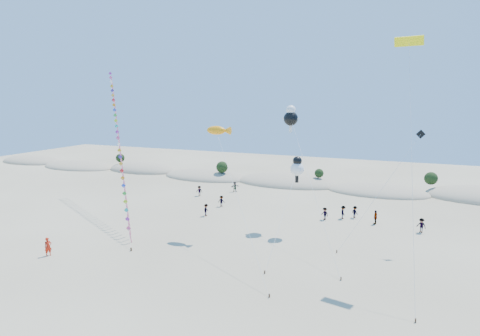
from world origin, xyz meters
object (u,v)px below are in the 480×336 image
object	(u,v)px
fish_kite	(219,131)
parafoil_kite	(409,45)
kite_train	(118,137)
flyer_foreground	(48,247)

from	to	relation	value
fish_kite	parafoil_kite	world-z (taller)	parafoil_kite
kite_train	flyer_foreground	distance (m)	18.88
fish_kite	parafoil_kite	xyz separation A→B (m)	(19.04, -2.42, 7.99)
parafoil_kite	flyer_foreground	distance (m)	38.27
parafoil_kite	flyer_foreground	size ratio (longest dim) A/B	11.06
kite_train	fish_kite	distance (m)	16.81
kite_train	flyer_foreground	world-z (taller)	kite_train
parafoil_kite	flyer_foreground	xyz separation A→B (m)	(-31.61, -10.50, -18.83)
parafoil_kite	kite_train	bearing A→B (deg)	171.29
fish_kite	parafoil_kite	bearing A→B (deg)	-7.23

